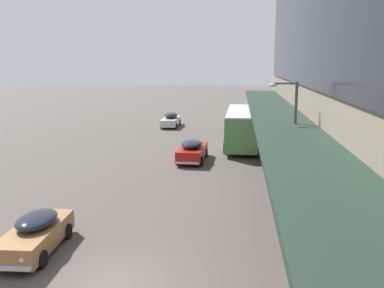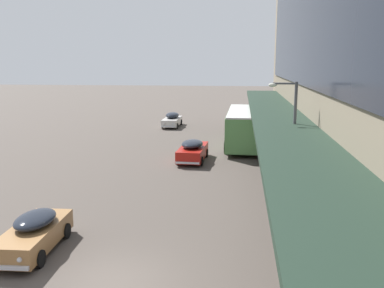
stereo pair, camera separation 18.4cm
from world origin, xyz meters
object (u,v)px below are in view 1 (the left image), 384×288
object	(u,v)px
pedestrian_at_kerb	(308,211)
street_lamp	(291,130)
transit_bus_kerbside_front	(242,126)
sedan_trailing_mid	(192,150)
sedan_second_mid	(171,120)
sedan_second_near	(36,233)
fire_hydrant	(329,288)

from	to	relation	value
pedestrian_at_kerb	street_lamp	size ratio (longest dim) A/B	0.30
transit_bus_kerbside_front	pedestrian_at_kerb	bearing A→B (deg)	-82.52
sedan_trailing_mid	street_lamp	world-z (taller)	street_lamp
sedan_trailing_mid	sedan_second_mid	bearing A→B (deg)	104.18
transit_bus_kerbside_front	street_lamp	distance (m)	14.82
transit_bus_kerbside_front	street_lamp	size ratio (longest dim) A/B	1.72
sedan_second_near	street_lamp	size ratio (longest dim) A/B	0.72
transit_bus_kerbside_front	fire_hydrant	world-z (taller)	transit_bus_kerbside_front
street_lamp	pedestrian_at_kerb	bearing A→B (deg)	-88.21
sedan_second_mid	street_lamp	world-z (taller)	street_lamp
sedan_trailing_mid	pedestrian_at_kerb	distance (m)	15.08
sedan_trailing_mid	street_lamp	xyz separation A→B (m)	(6.12, -8.41, 2.97)
transit_bus_kerbside_front	pedestrian_at_kerb	xyz separation A→B (m)	(2.60, -19.78, -0.64)
street_lamp	fire_hydrant	bearing A→B (deg)	-89.49
street_lamp	fire_hydrant	distance (m)	10.71
sedan_second_near	sedan_trailing_mid	bearing A→B (deg)	74.68
pedestrian_at_kerb	transit_bus_kerbside_front	bearing A→B (deg)	97.48
transit_bus_kerbside_front	street_lamp	xyz separation A→B (m)	(2.43, -14.49, 1.94)
sedan_trailing_mid	pedestrian_at_kerb	size ratio (longest dim) A/B	2.62
transit_bus_kerbside_front	sedan_trailing_mid	world-z (taller)	transit_bus_kerbside_front
sedan_second_mid	sedan_second_near	size ratio (longest dim) A/B	1.12
pedestrian_at_kerb	fire_hydrant	size ratio (longest dim) A/B	2.65
pedestrian_at_kerb	fire_hydrant	world-z (taller)	pedestrian_at_kerb
street_lamp	fire_hydrant	xyz separation A→B (m)	(0.09, -10.20, -3.27)
street_lamp	fire_hydrant	size ratio (longest dim) A/B	8.75
sedan_second_mid	fire_hydrant	distance (m)	37.01
transit_bus_kerbside_front	sedan_second_near	size ratio (longest dim) A/B	2.38
sedan_trailing_mid	fire_hydrant	size ratio (longest dim) A/B	6.95
street_lamp	fire_hydrant	world-z (taller)	street_lamp
street_lamp	sedan_second_mid	bearing A→B (deg)	112.32
sedan_second_mid	sedan_trailing_mid	size ratio (longest dim) A/B	1.02
transit_bus_kerbside_front	sedan_second_near	xyz separation A→B (m)	(-8.08, -22.14, -1.08)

